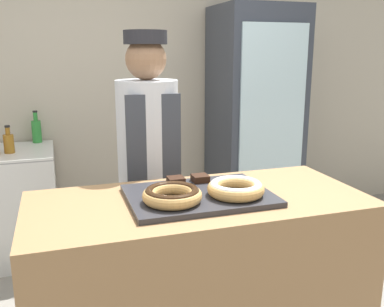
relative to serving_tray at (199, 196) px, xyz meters
name	(u,v)px	position (x,y,z in m)	size (l,w,h in m)	color
wall_back	(122,81)	(0.00, 2.13, 0.36)	(8.00, 0.06, 2.70)	#BCB29E
display_counter	(199,297)	(0.00, 0.00, -0.50)	(1.50, 0.67, 0.98)	#997047
serving_tray	(199,196)	(0.00, 0.00, 0.00)	(0.62, 0.45, 0.02)	#2D2D33
donut_chocolate_glaze	(172,194)	(-0.14, -0.08, 0.05)	(0.25, 0.25, 0.06)	tan
donut_light_glaze	(236,188)	(0.14, -0.08, 0.05)	(0.25, 0.25, 0.06)	tan
brownie_back_left	(176,180)	(-0.06, 0.16, 0.03)	(0.08, 0.08, 0.03)	black
brownie_back_right	(200,178)	(0.06, 0.16, 0.03)	(0.08, 0.08, 0.03)	black
baker_person	(149,174)	(-0.09, 0.64, -0.07)	(0.35, 0.35, 1.72)	#4C4C51
beverage_fridge	(254,122)	(1.11, 1.73, 0.00)	(0.71, 0.67, 1.98)	#333842
bottle_amber	(9,142)	(-0.92, 1.67, -0.04)	(0.08, 0.08, 0.21)	#99661E
bottle_green	(37,130)	(-0.74, 2.01, -0.02)	(0.08, 0.08, 0.26)	#2D8C38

